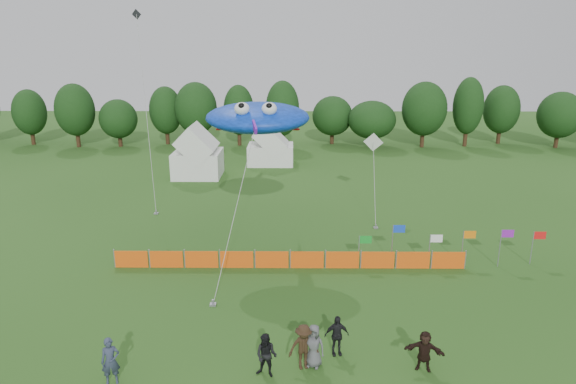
{
  "coord_description": "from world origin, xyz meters",
  "views": [
    {
      "loc": [
        0.2,
        -18.44,
        12.24
      ],
      "look_at": [
        0.0,
        6.0,
        5.2
      ],
      "focal_mm": 32.0,
      "sensor_mm": 36.0,
      "label": 1
    }
  ],
  "objects_px": {
    "spectator_f": "(424,351)",
    "spectator_b": "(266,356)",
    "stingray_kite": "(258,117)",
    "spectator_e": "(314,346)",
    "tent_right": "(271,148)",
    "barrier_fence": "(289,260)",
    "spectator_c": "(304,347)",
    "spectator_d": "(337,335)",
    "tent_left": "(198,156)",
    "spectator_a": "(111,361)"
  },
  "relations": [
    {
      "from": "tent_right",
      "to": "barrier_fence",
      "type": "bearing_deg",
      "value": -85.39
    },
    {
      "from": "spectator_c",
      "to": "spectator_d",
      "type": "relative_size",
      "value": 1.08
    },
    {
      "from": "spectator_e",
      "to": "spectator_f",
      "type": "xyz_separation_m",
      "value": [
        4.28,
        -0.19,
        -0.07
      ]
    },
    {
      "from": "spectator_e",
      "to": "tent_right",
      "type": "bearing_deg",
      "value": 114.1
    },
    {
      "from": "spectator_c",
      "to": "spectator_d",
      "type": "distance_m",
      "value": 1.66
    },
    {
      "from": "spectator_d",
      "to": "spectator_b",
      "type": "bearing_deg",
      "value": -160.98
    },
    {
      "from": "tent_left",
      "to": "spectator_c",
      "type": "distance_m",
      "value": 32.02
    },
    {
      "from": "spectator_c",
      "to": "spectator_e",
      "type": "height_order",
      "value": "spectator_c"
    },
    {
      "from": "spectator_b",
      "to": "spectator_d",
      "type": "distance_m",
      "value": 3.15
    },
    {
      "from": "barrier_fence",
      "to": "tent_left",
      "type": "bearing_deg",
      "value": 112.84
    },
    {
      "from": "tent_right",
      "to": "spectator_d",
      "type": "relative_size",
      "value": 2.79
    },
    {
      "from": "tent_right",
      "to": "stingray_kite",
      "type": "relative_size",
      "value": 0.33
    },
    {
      "from": "tent_left",
      "to": "spectator_e",
      "type": "bearing_deg",
      "value": -71.94
    },
    {
      "from": "tent_right",
      "to": "spectator_d",
      "type": "height_order",
      "value": "tent_right"
    },
    {
      "from": "spectator_e",
      "to": "stingray_kite",
      "type": "bearing_deg",
      "value": 122.34
    },
    {
      "from": "spectator_b",
      "to": "spectator_e",
      "type": "distance_m",
      "value": 1.93
    },
    {
      "from": "spectator_f",
      "to": "tent_right",
      "type": "bearing_deg",
      "value": 118.36
    },
    {
      "from": "barrier_fence",
      "to": "spectator_e",
      "type": "bearing_deg",
      "value": -83.79
    },
    {
      "from": "tent_right",
      "to": "spectator_e",
      "type": "distance_m",
      "value": 35.85
    },
    {
      "from": "spectator_b",
      "to": "tent_left",
      "type": "bearing_deg",
      "value": 121.72
    },
    {
      "from": "tent_left",
      "to": "spectator_d",
      "type": "height_order",
      "value": "tent_left"
    },
    {
      "from": "spectator_a",
      "to": "spectator_f",
      "type": "bearing_deg",
      "value": -13.41
    },
    {
      "from": "spectator_a",
      "to": "spectator_c",
      "type": "distance_m",
      "value": 7.26
    },
    {
      "from": "spectator_f",
      "to": "spectator_b",
      "type": "bearing_deg",
      "value": -159.12
    },
    {
      "from": "spectator_b",
      "to": "spectator_d",
      "type": "xyz_separation_m",
      "value": [
        2.79,
        1.46,
        -0.02
      ]
    },
    {
      "from": "tent_left",
      "to": "spectator_b",
      "type": "bearing_deg",
      "value": -75.39
    },
    {
      "from": "spectator_c",
      "to": "spectator_e",
      "type": "xyz_separation_m",
      "value": [
        0.4,
        0.13,
        -0.04
      ]
    },
    {
      "from": "spectator_d",
      "to": "tent_right",
      "type": "bearing_deg",
      "value": 88.12
    },
    {
      "from": "barrier_fence",
      "to": "spectator_e",
      "type": "height_order",
      "value": "spectator_e"
    },
    {
      "from": "spectator_d",
      "to": "stingray_kite",
      "type": "relative_size",
      "value": 0.12
    },
    {
      "from": "tent_left",
      "to": "spectator_b",
      "type": "xyz_separation_m",
      "value": [
        8.1,
        -31.07,
        -1.13
      ]
    },
    {
      "from": "spectator_a",
      "to": "spectator_d",
      "type": "bearing_deg",
      "value": -5.11
    },
    {
      "from": "spectator_d",
      "to": "spectator_f",
      "type": "distance_m",
      "value": 3.47
    },
    {
      "from": "spectator_d",
      "to": "spectator_e",
      "type": "height_order",
      "value": "spectator_e"
    },
    {
      "from": "spectator_c",
      "to": "spectator_d",
      "type": "height_order",
      "value": "spectator_c"
    },
    {
      "from": "tent_left",
      "to": "tent_right",
      "type": "bearing_deg",
      "value": 37.92
    },
    {
      "from": "spectator_e",
      "to": "stingray_kite",
      "type": "xyz_separation_m",
      "value": [
        -2.81,
        11.91,
        7.34
      ]
    },
    {
      "from": "spectator_d",
      "to": "barrier_fence",
      "type": "bearing_deg",
      "value": 94.55
    },
    {
      "from": "tent_left",
      "to": "spectator_d",
      "type": "bearing_deg",
      "value": -69.81
    },
    {
      "from": "tent_right",
      "to": "spectator_c",
      "type": "xyz_separation_m",
      "value": [
        2.74,
        -35.84,
        -0.79
      ]
    },
    {
      "from": "barrier_fence",
      "to": "stingray_kite",
      "type": "bearing_deg",
      "value": 124.18
    },
    {
      "from": "spectator_b",
      "to": "spectator_d",
      "type": "height_order",
      "value": "spectator_b"
    },
    {
      "from": "tent_left",
      "to": "barrier_fence",
      "type": "distance_m",
      "value": 23.02
    },
    {
      "from": "stingray_kite",
      "to": "spectator_b",
      "type": "bearing_deg",
      "value": -85.51
    },
    {
      "from": "spectator_a",
      "to": "spectator_b",
      "type": "relative_size",
      "value": 1.06
    },
    {
      "from": "spectator_a",
      "to": "spectator_b",
      "type": "xyz_separation_m",
      "value": [
        5.77,
        0.49,
        -0.05
      ]
    },
    {
      "from": "spectator_a",
      "to": "tent_right",
      "type": "bearing_deg",
      "value": 65.21
    },
    {
      "from": "barrier_fence",
      "to": "spectator_c",
      "type": "relative_size",
      "value": 10.64
    },
    {
      "from": "spectator_a",
      "to": "spectator_c",
      "type": "bearing_deg",
      "value": -10.03
    },
    {
      "from": "tent_left",
      "to": "spectator_e",
      "type": "distance_m",
      "value": 32.02
    }
  ]
}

